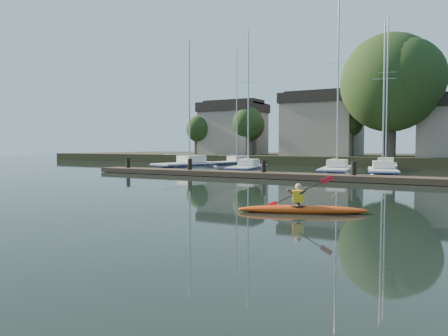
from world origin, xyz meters
The scene contains 10 objects.
ground centered at (0.00, 0.00, 0.00)m, with size 160.00×160.00×0.00m, color black.
kayak centered at (4.36, 0.48, 0.16)m, with size 4.12×2.14×1.35m.
dock centered at (0.00, 14.00, 0.20)m, with size 34.00×2.00×1.80m.
sailboat_0 centered at (-12.52, 18.97, -0.21)m, with size 3.92×8.43×12.90m.
sailboat_1 centered at (-6.37, 18.37, -0.17)m, with size 3.23×7.87×12.53m.
sailboat_2 centered at (0.66, 18.92, -0.18)m, with size 3.24×8.78×14.20m.
sailboat_3 centered at (3.92, 18.79, -0.18)m, with size 3.35×7.59×11.86m.
sailboat_5 centered at (-12.14, 27.33, -0.17)m, with size 3.33×8.30×13.40m.
sailboat_6 centered at (2.85, 27.01, -0.17)m, with size 3.13×9.38×14.63m.
shore centered at (1.61, 40.29, 3.23)m, with size 90.00×25.25×12.75m.
Camera 1 is at (9.02, -13.12, 2.21)m, focal length 35.00 mm.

